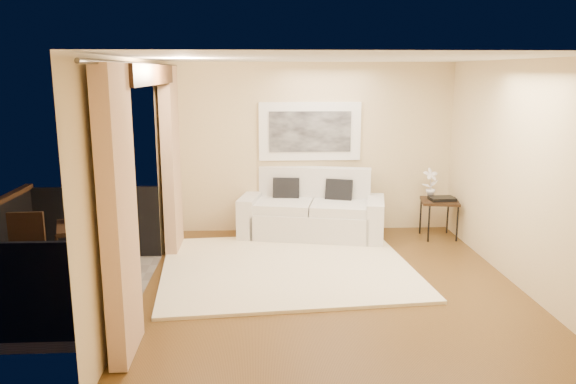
{
  "coord_description": "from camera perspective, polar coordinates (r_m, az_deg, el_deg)",
  "views": [
    {
      "loc": [
        -0.89,
        -6.4,
        2.56
      ],
      "look_at": [
        -0.5,
        0.57,
        1.05
      ],
      "focal_mm": 35.0,
      "sensor_mm": 36.0,
      "label": 1
    }
  ],
  "objects": [
    {
      "name": "floor",
      "position": [
        6.95,
        4.45,
        -9.45
      ],
      "size": [
        5.0,
        5.0,
        0.0
      ],
      "primitive_type": "plane",
      "color": "brown",
      "rests_on": "ground"
    },
    {
      "name": "room_shell",
      "position": [
        6.52,
        -14.44,
        11.47
      ],
      "size": [
        5.0,
        6.4,
        5.0
      ],
      "color": "white",
      "rests_on": "ground"
    },
    {
      "name": "balcony",
      "position": [
        7.25,
        -22.68,
        -7.98
      ],
      "size": [
        1.81,
        2.6,
        1.17
      ],
      "color": "#605B56",
      "rests_on": "ground"
    },
    {
      "name": "curtains",
      "position": [
        6.63,
        -13.73,
        1.21
      ],
      "size": [
        0.16,
        4.8,
        2.64
      ],
      "color": "tan",
      "rests_on": "ground"
    },
    {
      "name": "artwork",
      "position": [
        8.96,
        2.24,
        6.16
      ],
      "size": [
        1.62,
        0.07,
        0.92
      ],
      "color": "white",
      "rests_on": "room_shell"
    },
    {
      "name": "rug",
      "position": [
        7.49,
        -0.12,
        -7.62
      ],
      "size": [
        3.46,
        3.08,
        0.04
      ],
      "primitive_type": "cube",
      "rotation": [
        0.0,
        0.0,
        0.08
      ],
      "color": "#FFF1CD",
      "rests_on": "floor"
    },
    {
      "name": "sofa",
      "position": [
        8.82,
        2.5,
        -2.17
      ],
      "size": [
        2.35,
        1.38,
        1.06
      ],
      "rotation": [
        0.0,
        0.0,
        -0.21
      ],
      "color": "silver",
      "rests_on": "floor"
    },
    {
      "name": "side_table",
      "position": [
        9.02,
        15.13,
        -1.15
      ],
      "size": [
        0.64,
        0.64,
        0.6
      ],
      "rotation": [
        0.0,
        0.0,
        -0.18
      ],
      "color": "black",
      "rests_on": "floor"
    },
    {
      "name": "tray",
      "position": [
        9.0,
        15.38,
        -0.65
      ],
      "size": [
        0.39,
        0.29,
        0.05
      ],
      "primitive_type": "cube",
      "rotation": [
        0.0,
        0.0,
        0.03
      ],
      "color": "black",
      "rests_on": "side_table"
    },
    {
      "name": "orchid",
      "position": [
        9.08,
        14.28,
        0.88
      ],
      "size": [
        0.27,
        0.21,
        0.47
      ],
      "primitive_type": "imported",
      "rotation": [
        0.0,
        0.0,
        0.18
      ],
      "color": "white",
      "rests_on": "side_table"
    },
    {
      "name": "bistro_table",
      "position": [
        7.12,
        -19.74,
        -3.67
      ],
      "size": [
        0.84,
        0.84,
        0.78
      ],
      "rotation": [
        0.0,
        0.0,
        0.32
      ],
      "color": "black",
      "rests_on": "balcony"
    },
    {
      "name": "balcony_chair_far",
      "position": [
        7.4,
        -24.69,
        -4.71
      ],
      "size": [
        0.43,
        0.43,
        0.95
      ],
      "rotation": [
        0.0,
        0.0,
        3.19
      ],
      "color": "black",
      "rests_on": "balcony"
    },
    {
      "name": "balcony_chair_near",
      "position": [
        6.51,
        -19.65,
        -6.61
      ],
      "size": [
        0.49,
        0.49,
        0.94
      ],
      "rotation": [
        0.0,
        0.0,
        -0.24
      ],
      "color": "black",
      "rests_on": "balcony"
    },
    {
      "name": "ice_bucket",
      "position": [
        7.19,
        -20.62,
        -2.09
      ],
      "size": [
        0.18,
        0.18,
        0.2
      ],
      "primitive_type": "cylinder",
      "color": "white",
      "rests_on": "bistro_table"
    },
    {
      "name": "candle",
      "position": [
        7.22,
        -18.75,
        -2.42
      ],
      "size": [
        0.06,
        0.06,
        0.07
      ],
      "primitive_type": "cylinder",
      "color": "red",
      "rests_on": "bistro_table"
    },
    {
      "name": "vase",
      "position": [
        6.92,
        -20.13,
        -2.67
      ],
      "size": [
        0.04,
        0.04,
        0.18
      ],
      "primitive_type": "cylinder",
      "color": "silver",
      "rests_on": "bistro_table"
    },
    {
      "name": "glass_a",
      "position": [
        6.94,
        -18.99,
        -2.8
      ],
      "size": [
        0.06,
        0.06,
        0.12
      ],
      "primitive_type": "cylinder",
      "color": "silver",
      "rests_on": "bistro_table"
    },
    {
      "name": "glass_b",
      "position": [
        7.06,
        -18.62,
        -2.53
      ],
      "size": [
        0.06,
        0.06,
        0.12
      ],
      "primitive_type": "cylinder",
      "color": "silver",
      "rests_on": "bistro_table"
    }
  ]
}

